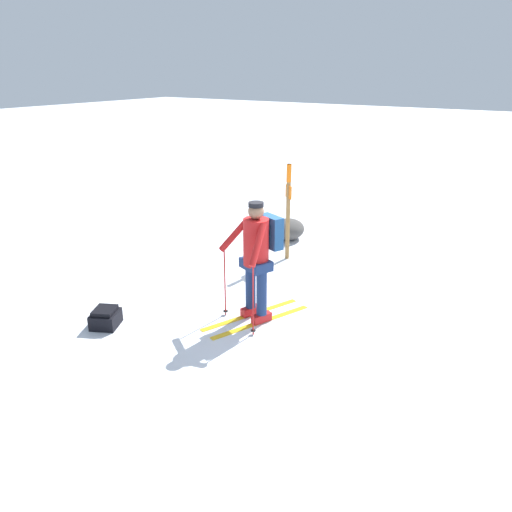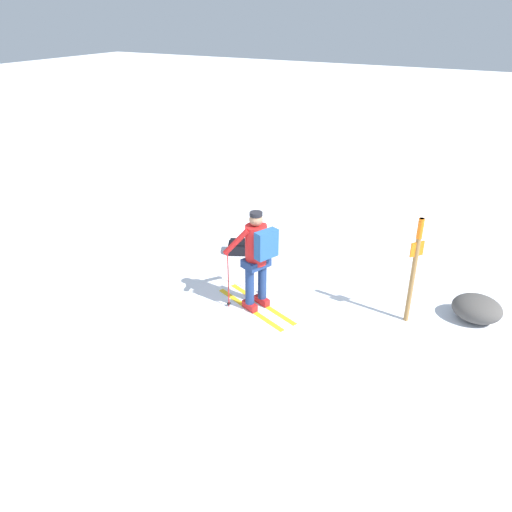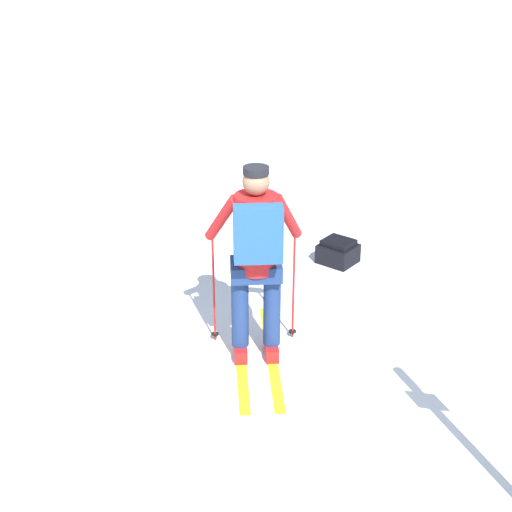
{
  "view_description": "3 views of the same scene",
  "coord_description": "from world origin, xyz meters",
  "px_view_note": "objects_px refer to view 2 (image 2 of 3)",
  "views": [
    {
      "loc": [
        -6.17,
        -2.74,
        3.46
      ],
      "look_at": [
        -0.72,
        0.79,
        0.98
      ],
      "focal_mm": 35.0,
      "sensor_mm": 36.0,
      "label": 1
    },
    {
      "loc": [
        2.79,
        -5.62,
        4.66
      ],
      "look_at": [
        -0.72,
        0.79,
        0.98
      ],
      "focal_mm": 35.0,
      "sensor_mm": 36.0,
      "label": 2
    },
    {
      "loc": [
        4.1,
        -1.51,
        3.47
      ],
      "look_at": [
        -0.72,
        0.79,
        0.98
      ],
      "focal_mm": 50.0,
      "sensor_mm": 36.0,
      "label": 3
    }
  ],
  "objects_px": {
    "dropped_backpack": "(238,247)",
    "trail_marker": "(415,262)",
    "skier": "(257,254)",
    "rock_boulder": "(477,308)"
  },
  "relations": [
    {
      "from": "skier",
      "to": "dropped_backpack",
      "type": "xyz_separation_m",
      "value": [
        -1.37,
        1.67,
        -0.9
      ]
    },
    {
      "from": "dropped_backpack",
      "to": "trail_marker",
      "type": "distance_m",
      "value": 3.93
    },
    {
      "from": "rock_boulder",
      "to": "dropped_backpack",
      "type": "bearing_deg",
      "value": 176.62
    },
    {
      "from": "skier",
      "to": "trail_marker",
      "type": "height_order",
      "value": "trail_marker"
    },
    {
      "from": "trail_marker",
      "to": "rock_boulder",
      "type": "relative_size",
      "value": 2.29
    },
    {
      "from": "skier",
      "to": "dropped_backpack",
      "type": "relative_size",
      "value": 3.48
    },
    {
      "from": "dropped_backpack",
      "to": "rock_boulder",
      "type": "height_order",
      "value": "rock_boulder"
    },
    {
      "from": "trail_marker",
      "to": "rock_boulder",
      "type": "bearing_deg",
      "value": 29.09
    },
    {
      "from": "dropped_backpack",
      "to": "rock_boulder",
      "type": "relative_size",
      "value": 0.64
    },
    {
      "from": "skier",
      "to": "rock_boulder",
      "type": "relative_size",
      "value": 2.21
    }
  ]
}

